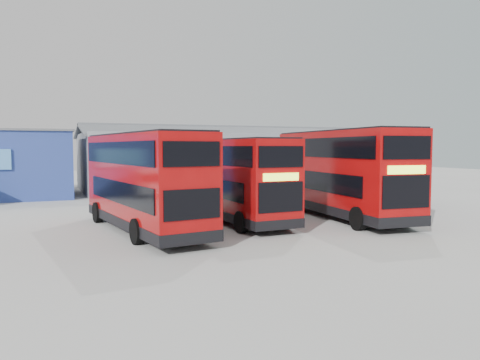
{
  "coord_description": "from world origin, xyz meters",
  "views": [
    {
      "loc": [
        -10.09,
        -21.65,
        3.81
      ],
      "look_at": [
        -0.52,
        0.91,
        2.1
      ],
      "focal_mm": 35.0,
      "sensor_mm": 36.0,
      "label": 1
    }
  ],
  "objects_px": {
    "double_decker_left": "(143,183)",
    "maintenance_shed": "(244,160)",
    "double_decker_right": "(341,174)",
    "double_decker_centre": "(233,180)",
    "single_decker_blue": "(355,180)"
  },
  "relations": [
    {
      "from": "maintenance_shed",
      "to": "single_decker_blue",
      "type": "distance_m",
      "value": 14.23
    },
    {
      "from": "maintenance_shed",
      "to": "double_decker_left",
      "type": "height_order",
      "value": "maintenance_shed"
    },
    {
      "from": "single_decker_blue",
      "to": "double_decker_left",
      "type": "bearing_deg",
      "value": 18.61
    },
    {
      "from": "maintenance_shed",
      "to": "double_decker_centre",
      "type": "bearing_deg",
      "value": -115.04
    },
    {
      "from": "maintenance_shed",
      "to": "double_decker_left",
      "type": "bearing_deg",
      "value": -124.01
    },
    {
      "from": "double_decker_left",
      "to": "maintenance_shed",
      "type": "bearing_deg",
      "value": -131.63
    },
    {
      "from": "double_decker_left",
      "to": "double_decker_centre",
      "type": "relative_size",
      "value": 1.06
    },
    {
      "from": "double_decker_right",
      "to": "maintenance_shed",
      "type": "bearing_deg",
      "value": 86.77
    },
    {
      "from": "maintenance_shed",
      "to": "double_decker_right",
      "type": "bearing_deg",
      "value": -98.73
    },
    {
      "from": "double_decker_centre",
      "to": "double_decker_right",
      "type": "height_order",
      "value": "double_decker_right"
    },
    {
      "from": "maintenance_shed",
      "to": "double_decker_left",
      "type": "xyz_separation_m",
      "value": [
        -13.89,
        -20.58,
        -0.39
      ]
    },
    {
      "from": "double_decker_right",
      "to": "single_decker_blue",
      "type": "distance_m",
      "value": 8.83
    },
    {
      "from": "double_decker_right",
      "to": "double_decker_centre",
      "type": "bearing_deg",
      "value": 173.37
    },
    {
      "from": "double_decker_left",
      "to": "double_decker_right",
      "type": "distance_m",
      "value": 10.75
    },
    {
      "from": "double_decker_left",
      "to": "double_decker_right",
      "type": "height_order",
      "value": "double_decker_right"
    }
  ]
}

